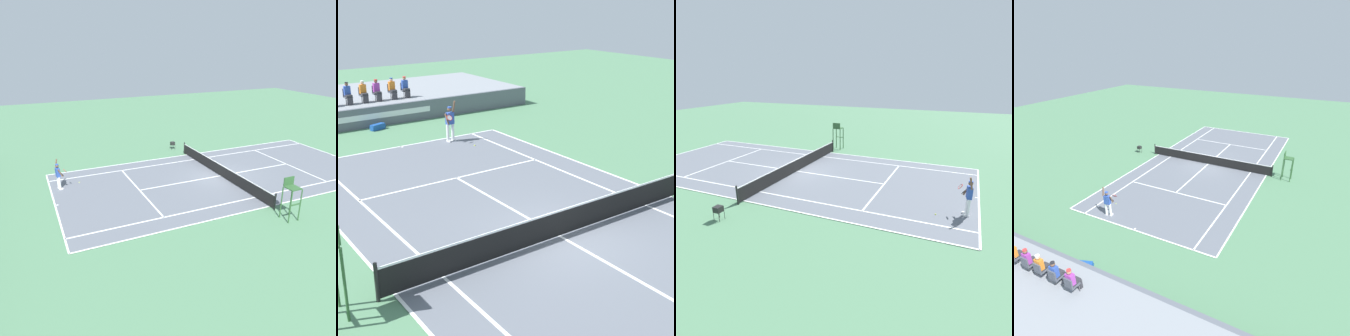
{
  "view_description": "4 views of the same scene",
  "coord_description": "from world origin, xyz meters",
  "views": [
    {
      "loc": [
        -19.54,
        13.08,
        9.34
      ],
      "look_at": [
        0.74,
        3.95,
        1.0
      ],
      "focal_mm": 35.63,
      "sensor_mm": 36.0,
      "label": 1
    },
    {
      "loc": [
        -9.46,
        -10.37,
        7.17
      ],
      "look_at": [
        0.74,
        3.95,
        1.0
      ],
      "focal_mm": 53.21,
      "sensor_mm": 36.0,
      "label": 2
    },
    {
      "loc": [
        16.82,
        10.83,
        6.74
      ],
      "look_at": [
        0.74,
        3.95,
        1.0
      ],
      "focal_mm": 31.18,
      "sensor_mm": 36.0,
      "label": 3
    },
    {
      "loc": [
        -9.67,
        23.93,
        10.9
      ],
      "look_at": [
        0.74,
        3.95,
        1.0
      ],
      "focal_mm": 31.34,
      "sensor_mm": 36.0,
      "label": 4
    }
  ],
  "objects": [
    {
      "name": "ground_plane",
      "position": [
        0.0,
        0.0,
        0.0
      ],
      "size": [
        80.0,
        80.0,
        0.0
      ],
      "primitive_type": "plane",
      "color": "#4C7A56"
    },
    {
      "name": "court",
      "position": [
        0.0,
        0.0,
        0.01
      ],
      "size": [
        11.08,
        23.88,
        0.03
      ],
      "color": "slate",
      "rests_on": "ground"
    },
    {
      "name": "net",
      "position": [
        0.0,
        0.0,
        0.52
      ],
      "size": [
        11.98,
        0.1,
        1.07
      ],
      "color": "black",
      "rests_on": "ground"
    },
    {
      "name": "barrier_wall",
      "position": [
        0.0,
        16.47,
        0.58
      ],
      "size": [
        22.42,
        0.25,
        1.16
      ],
      "color": "#565B66",
      "rests_on": "ground"
    },
    {
      "name": "spectator_seated_0",
      "position": [
        -1.4,
        17.87,
        1.77
      ],
      "size": [
        0.44,
        0.6,
        1.27
      ],
      "color": "#474C56",
      "rests_on": "bleacher_platform"
    },
    {
      "name": "spectator_seated_1",
      "position": [
        -0.46,
        17.87,
        1.77
      ],
      "size": [
        0.44,
        0.6,
        1.27
      ],
      "color": "#474C56",
      "rests_on": "bleacher_platform"
    },
    {
      "name": "spectator_seated_2",
      "position": [
        0.46,
        17.87,
        1.77
      ],
      "size": [
        0.44,
        0.6,
        1.27
      ],
      "color": "#474C56",
      "rests_on": "bleacher_platform"
    },
    {
      "name": "spectator_seated_3",
      "position": [
        1.29,
        17.87,
        1.77
      ],
      "size": [
        0.44,
        0.6,
        1.27
      ],
      "color": "#474C56",
      "rests_on": "bleacher_platform"
    },
    {
      "name": "spectator_seated_4",
      "position": [
        2.25,
        17.87,
        1.77
      ],
      "size": [
        0.44,
        0.6,
        1.27
      ],
      "color": "#474C56",
      "rests_on": "bleacher_platform"
    },
    {
      "name": "tennis_player",
      "position": [
        2.47,
        11.28,
        0.99
      ],
      "size": [
        0.75,
        0.71,
        2.08
      ],
      "color": "white",
      "rests_on": "ground"
    },
    {
      "name": "tennis_ball",
      "position": [
        3.05,
        9.88,
        0.03
      ],
      "size": [
        0.07,
        0.07,
        0.07
      ],
      "primitive_type": "sphere",
      "color": "#D1E533",
      "rests_on": "ground"
    },
    {
      "name": "umpire_chair",
      "position": [
        -7.07,
        0.0,
        1.56
      ],
      "size": [
        0.77,
        0.77,
        2.44
      ],
      "color": "#2D562D",
      "rests_on": "ground"
    },
    {
      "name": "equipment_bag",
      "position": [
        0.33,
        15.72,
        0.16
      ],
      "size": [
        0.96,
        0.61,
        0.32
      ],
      "color": "#194799",
      "rests_on": "ground"
    },
    {
      "name": "ball_hopper",
      "position": [
        7.63,
        0.39,
        0.57
      ],
      "size": [
        0.36,
        0.36,
        0.7
      ],
      "color": "black",
      "rests_on": "ground"
    }
  ]
}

